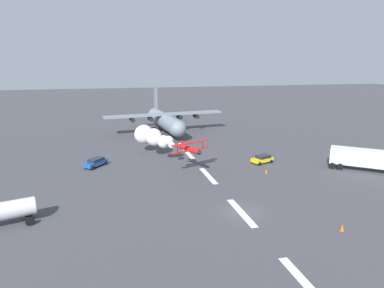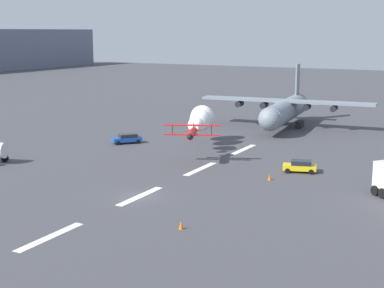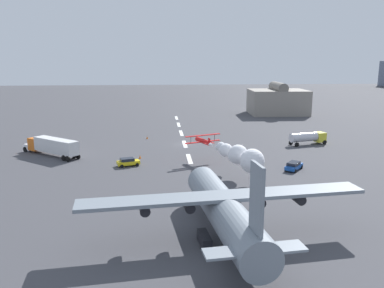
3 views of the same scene
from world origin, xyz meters
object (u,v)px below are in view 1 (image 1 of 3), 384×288
object	(u,v)px
followme_car_yellow	(263,159)
semi_truck_orange	(376,160)
stunt_biplane_red	(153,137)
traffic_cone_near	(342,228)
airport_staff_sedan	(96,162)
cargo_transport_plane	(166,121)
traffic_cone_far	(266,171)

from	to	relation	value
followme_car_yellow	semi_truck_orange	bearing A→B (deg)	-120.08
followme_car_yellow	stunt_biplane_red	bearing A→B (deg)	63.70
followme_car_yellow	traffic_cone_near	world-z (taller)	followme_car_yellow
airport_staff_sedan	traffic_cone_near	world-z (taller)	airport_staff_sedan
cargo_transport_plane	stunt_biplane_red	world-z (taller)	cargo_transport_plane
airport_staff_sedan	traffic_cone_far	world-z (taller)	airport_staff_sedan
cargo_transport_plane	traffic_cone_far	xyz separation A→B (m)	(-35.94, -10.85, -2.99)
semi_truck_orange	traffic_cone_near	distance (m)	24.98
followme_car_yellow	traffic_cone_far	distance (m)	5.83
semi_truck_orange	cargo_transport_plane	bearing A→B (deg)	36.06
semi_truck_orange	traffic_cone_far	xyz separation A→B (m)	(3.92, 18.17, -1.76)
semi_truck_orange	traffic_cone_near	bearing A→B (deg)	130.13
airport_staff_sedan	traffic_cone_far	xyz separation A→B (m)	(-10.79, -27.97, -0.44)
semi_truck_orange	traffic_cone_near	xyz separation A→B (m)	(-16.06, 19.05, -1.76)
traffic_cone_far	cargo_transport_plane	bearing A→B (deg)	16.80
semi_truck_orange	airport_staff_sedan	xyz separation A→B (m)	(14.71, 46.14, -1.32)
airport_staff_sedan	traffic_cone_near	xyz separation A→B (m)	(-30.77, -27.09, -0.44)
followme_car_yellow	traffic_cone_far	bearing A→B (deg)	160.30
followme_car_yellow	airport_staff_sedan	distance (m)	30.39
stunt_biplane_red	airport_staff_sedan	distance (m)	12.01
stunt_biplane_red	semi_truck_orange	size ratio (longest dim) A/B	1.46
cargo_transport_plane	airport_staff_sedan	world-z (taller)	cargo_transport_plane
semi_truck_orange	followme_car_yellow	size ratio (longest dim) A/B	3.04
cargo_transport_plane	semi_truck_orange	distance (m)	49.32
cargo_transport_plane	traffic_cone_far	world-z (taller)	cargo_transport_plane
airport_staff_sedan	traffic_cone_near	distance (m)	40.99
semi_truck_orange	airport_staff_sedan	world-z (taller)	semi_truck_orange
stunt_biplane_red	traffic_cone_far	size ratio (longest dim) A/B	26.49
cargo_transport_plane	airport_staff_sedan	size ratio (longest dim) A/B	6.85
traffic_cone_near	followme_car_yellow	bearing A→B (deg)	-6.36
traffic_cone_near	stunt_biplane_red	bearing A→B (deg)	24.97
semi_truck_orange	followme_car_yellow	xyz separation A→B (m)	(9.39, 16.21, -1.33)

